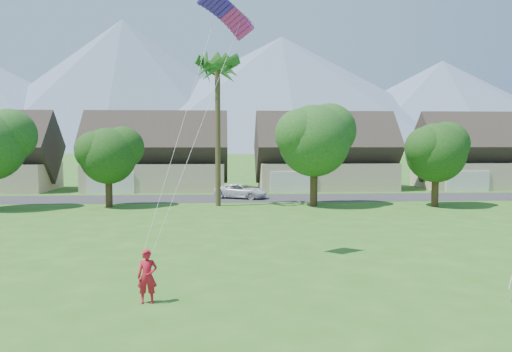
{
  "coord_description": "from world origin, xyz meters",
  "views": [
    {
      "loc": [
        -1.48,
        -13.17,
        5.42
      ],
      "look_at": [
        0.0,
        10.0,
        3.8
      ],
      "focal_mm": 35.0,
      "sensor_mm": 36.0,
      "label": 1
    }
  ],
  "objects": [
    {
      "name": "ground",
      "position": [
        0.0,
        0.0,
        0.0
      ],
      "size": [
        500.0,
        500.0,
        0.0
      ],
      "primitive_type": "plane",
      "color": "#2D6019",
      "rests_on": "ground"
    },
    {
      "name": "street",
      "position": [
        0.0,
        34.0,
        0.01
      ],
      "size": [
        90.0,
        7.0,
        0.01
      ],
      "primitive_type": "cube",
      "color": "#2D2D30",
      "rests_on": "ground"
    },
    {
      "name": "kite_flyer",
      "position": [
        -4.07,
        3.41,
        0.91
      ],
      "size": [
        0.69,
        0.47,
        1.82
      ],
      "primitive_type": "imported",
      "rotation": [
        0.0,
        0.0,
        0.05
      ],
      "color": "red",
      "rests_on": "ground"
    },
    {
      "name": "parked_car",
      "position": [
        0.11,
        34.0,
        0.7
      ],
      "size": [
        5.52,
        4.17,
        1.39
      ],
      "primitive_type": "imported",
      "rotation": [
        0.0,
        0.0,
        1.15
      ],
      "color": "silver",
      "rests_on": "ground"
    },
    {
      "name": "mountain_ridge",
      "position": [
        10.4,
        260.0,
        29.07
      ],
      "size": [
        540.0,
        240.0,
        70.0
      ],
      "color": "slate",
      "rests_on": "ground"
    },
    {
      "name": "houses_row",
      "position": [
        0.49,
        42.99,
        3.44
      ],
      "size": [
        72.75,
        8.19,
        8.86
      ],
      "color": "beige",
      "rests_on": "ground"
    },
    {
      "name": "tree_row",
      "position": [
        -1.14,
        27.92,
        4.89
      ],
      "size": [
        62.27,
        6.67,
        8.45
      ],
      "color": "#47301C",
      "rests_on": "ground"
    },
    {
      "name": "fan_palm",
      "position": [
        -2.0,
        28.5,
        11.8
      ],
      "size": [
        3.0,
        3.0,
        13.8
      ],
      "color": "#4C3D26",
      "rests_on": "ground"
    },
    {
      "name": "parafoil_kite",
      "position": [
        -1.32,
        9.72,
        11.21
      ],
      "size": [
        2.86,
        1.45,
        0.5
      ],
      "rotation": [
        0.0,
        0.0,
        0.44
      ],
      "color": "#3A18B6",
      "rests_on": "ground"
    }
  ]
}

